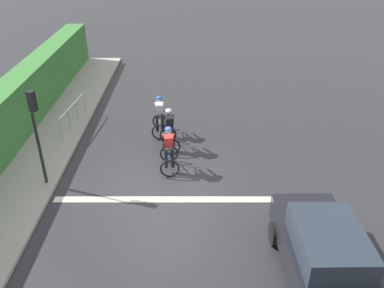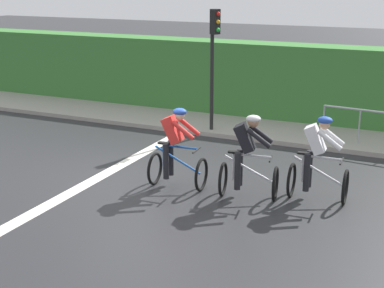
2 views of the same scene
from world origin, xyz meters
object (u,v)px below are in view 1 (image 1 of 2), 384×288
pedestrian_railing_kerbside (74,111)px  cyclist_lead (161,117)px  cyclist_second (171,131)px  traffic_light_near_crossing (38,125)px  car_black (324,255)px  cyclist_mid (170,150)px

pedestrian_railing_kerbside → cyclist_lead: bearing=-9.7°
cyclist_second → pedestrian_railing_kerbside: size_ratio=0.60×
cyclist_second → traffic_light_near_crossing: bearing=-149.0°
cyclist_lead → car_black: 8.97m
car_black → pedestrian_railing_kerbside: 11.75m
cyclist_mid → traffic_light_near_crossing: bearing=-167.5°
cyclist_mid → pedestrian_railing_kerbside: 5.43m
cyclist_second → car_black: (3.97, -6.56, 0.08)m
traffic_light_near_crossing → pedestrian_railing_kerbside: 4.53m
traffic_light_near_crossing → pedestrian_railing_kerbside: bearing=92.6°
cyclist_lead → pedestrian_railing_kerbside: 3.80m
cyclist_mid → car_black: (3.92, -5.06, 0.08)m
pedestrian_railing_kerbside → cyclist_mid: bearing=-38.4°
car_black → cyclist_mid: bearing=127.7°
traffic_light_near_crossing → cyclist_lead: bearing=45.7°
cyclist_second → cyclist_lead: bearing=110.3°
cyclist_second → cyclist_mid: size_ratio=1.00×
traffic_light_near_crossing → pedestrian_railing_kerbside: traffic_light_near_crossing is taller
cyclist_lead → traffic_light_near_crossing: 5.28m
cyclist_lead → traffic_light_near_crossing: traffic_light_near_crossing is taller
cyclist_lead → pedestrian_railing_kerbside: (-3.74, 0.64, -0.04)m
cyclist_lead → cyclist_second: 1.32m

